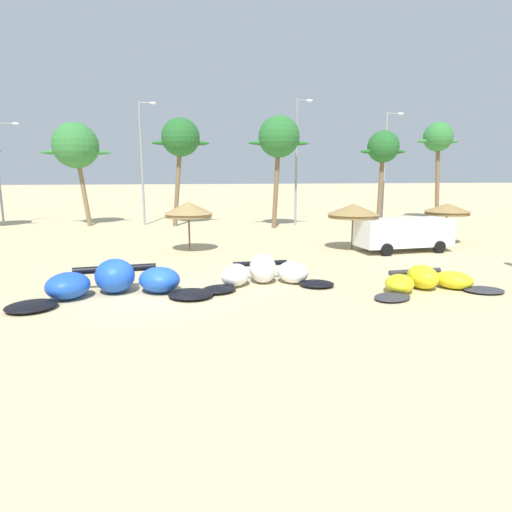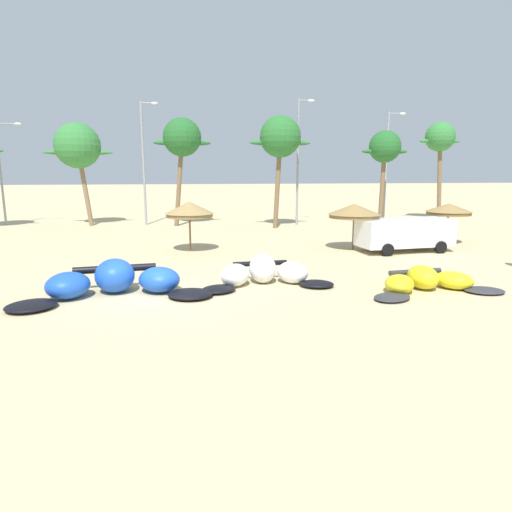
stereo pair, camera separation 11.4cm
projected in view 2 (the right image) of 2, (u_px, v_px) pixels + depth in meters
The scene contains 17 objects.
ground_plane at pixel (160, 296), 16.31m from camera, with size 260.00×260.00×0.00m, color #C6B284.
kite_left at pixel (115, 282), 16.34m from camera, with size 7.25×3.75×1.28m.
kite_left_of_center at pixel (264, 273), 17.84m from camera, with size 5.54×2.71×1.20m.
kite_center at pixel (427, 282), 16.95m from camera, with size 5.58×2.85×0.91m.
beach_umbrella_middle at pixel (189, 209), 24.75m from camera, with size 2.73×2.73×2.81m.
beach_umbrella_near_palms at pixel (354, 211), 25.29m from camera, with size 2.98×2.98×2.65m.
beach_umbrella_outermost at pixel (449, 209), 27.31m from camera, with size 2.76×2.76×2.52m.
parked_van at pixel (403, 232), 24.91m from camera, with size 5.51×2.69×1.84m.
palm_left at pixel (78, 146), 35.55m from camera, with size 5.44×3.62×8.28m.
palm_left_of_gap at pixel (182, 139), 35.44m from camera, with size 4.59×3.06×8.65m.
palm_center_left at pixel (280, 138), 34.06m from camera, with size 4.77×3.18×8.65m.
palm_center_right at pixel (385, 149), 35.48m from camera, with size 3.81×2.54×7.65m.
palm_right_of_gap at pixel (440, 139), 39.38m from camera, with size 3.88×2.59×8.73m.
lamppost_west at pixel (2, 168), 36.13m from camera, with size 2.06×0.24×8.34m.
lamppost_west_center at pixel (144, 158), 36.39m from camera, with size 1.46×0.24×9.98m.
lamppost_east_center at pixel (299, 157), 36.08m from camera, with size 1.38×0.24×10.13m.
lamppost_east at pixel (388, 162), 38.67m from camera, with size 1.61×0.24×9.44m.
Camera 2 is at (1.36, -16.07, 4.56)m, focal length 31.11 mm.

